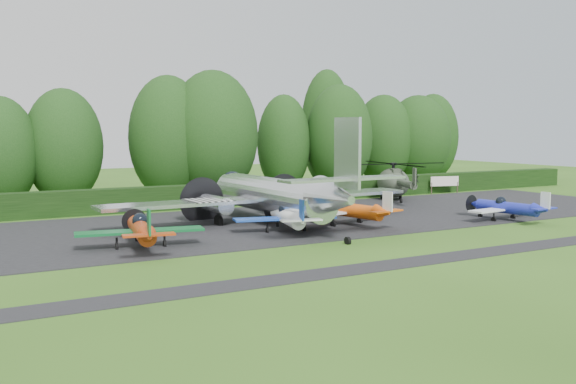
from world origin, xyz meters
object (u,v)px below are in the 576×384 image
transport_plane (274,195)px  light_plane_red (141,229)px  helicopter (394,180)px  light_plane_orange (350,210)px  light_plane_blue (507,207)px  light_plane_white (287,217)px  sign_board (445,182)px

transport_plane → light_plane_red: size_ratio=3.20×
transport_plane → helicopter: bearing=26.9°
light_plane_orange → light_plane_blue: 12.17m
transport_plane → light_plane_blue: 17.46m
light_plane_white → helicopter: bearing=18.9°
transport_plane → light_plane_red: transport_plane is taller
light_plane_blue → transport_plane: bearing=163.6°
light_plane_orange → light_plane_white: bearing=-163.2°
transport_plane → light_plane_orange: (4.48, -3.00, -1.03)m
light_plane_orange → sign_board: size_ratio=2.31×
helicopter → light_plane_red: bearing=-179.9°
light_plane_red → light_plane_orange: size_ratio=1.01×
transport_plane → light_plane_white: transport_plane is taller
light_plane_red → helicopter: helicopter is taller
light_plane_white → helicopter: 22.20m
light_plane_white → sign_board: 30.57m
helicopter → transport_plane: bearing=-178.7°
helicopter → sign_board: size_ratio=4.00×
sign_board → light_plane_blue: bearing=-133.7°
light_plane_red → helicopter: bearing=14.3°
light_plane_orange → helicopter: (13.18, 11.48, 0.78)m
light_plane_red → helicopter: size_ratio=0.58×
light_plane_blue → helicopter: size_ratio=0.51×
light_plane_red → light_plane_white: 10.07m
light_plane_red → light_plane_orange: light_plane_red is taller
transport_plane → light_plane_white: size_ratio=3.38×
light_plane_white → sign_board: bearing=13.5°
light_plane_white → sign_board: size_ratio=2.21×
light_plane_red → transport_plane: bearing=12.3°
light_plane_orange → sign_board: (21.67, 13.55, 0.10)m
transport_plane → sign_board: transport_plane is taller
helicopter → sign_board: (8.50, 2.07, -0.69)m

